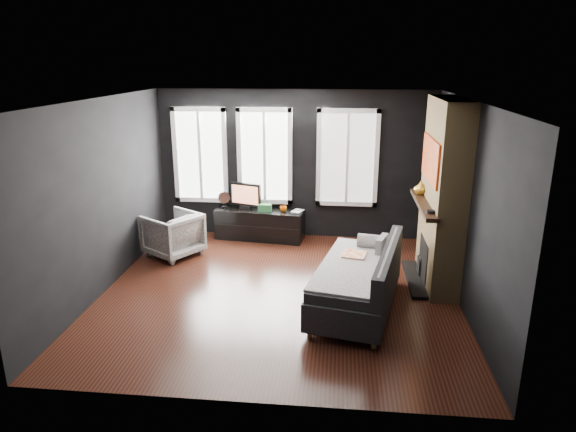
# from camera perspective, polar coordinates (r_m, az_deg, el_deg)

# --- Properties ---
(floor) EXTENTS (5.00, 5.00, 0.00)m
(floor) POSITION_cam_1_polar(r_m,az_deg,el_deg) (7.46, -1.01, -8.39)
(floor) COLOR black
(floor) RESTS_ON ground
(ceiling) EXTENTS (5.00, 5.00, 0.00)m
(ceiling) POSITION_cam_1_polar(r_m,az_deg,el_deg) (6.75, -1.13, 12.77)
(ceiling) COLOR white
(ceiling) RESTS_ON ground
(wall_back) EXTENTS (5.00, 0.02, 2.70)m
(wall_back) POSITION_cam_1_polar(r_m,az_deg,el_deg) (9.40, 0.77, 5.70)
(wall_back) COLOR black
(wall_back) RESTS_ON ground
(wall_left) EXTENTS (0.02, 5.00, 2.70)m
(wall_left) POSITION_cam_1_polar(r_m,az_deg,el_deg) (7.69, -19.92, 2.07)
(wall_left) COLOR black
(wall_left) RESTS_ON ground
(wall_right) EXTENTS (0.02, 5.00, 2.70)m
(wall_right) POSITION_cam_1_polar(r_m,az_deg,el_deg) (7.14, 19.29, 1.02)
(wall_right) COLOR black
(wall_right) RESTS_ON ground
(windows) EXTENTS (4.00, 0.16, 1.76)m
(windows) POSITION_cam_1_polar(r_m,az_deg,el_deg) (9.27, -2.07, 11.96)
(windows) COLOR white
(windows) RESTS_ON wall_back
(fireplace) EXTENTS (0.70, 1.62, 2.70)m
(fireplace) POSITION_cam_1_polar(r_m,az_deg,el_deg) (7.66, 16.85, 2.31)
(fireplace) COLOR #93724C
(fireplace) RESTS_ON floor
(sofa) EXTENTS (1.45, 2.25, 0.90)m
(sofa) POSITION_cam_1_polar(r_m,az_deg,el_deg) (6.88, 7.67, -6.72)
(sofa) COLOR black
(sofa) RESTS_ON floor
(stripe_pillow) EXTENTS (0.21, 0.38, 0.37)m
(stripe_pillow) POSITION_cam_1_polar(r_m,az_deg,el_deg) (7.33, 10.35, -3.66)
(stripe_pillow) COLOR gray
(stripe_pillow) RESTS_ON sofa
(armchair) EXTENTS (1.06, 1.07, 0.82)m
(armchair) POSITION_cam_1_polar(r_m,az_deg,el_deg) (8.85, -12.68, -1.78)
(armchair) COLOR silver
(armchair) RESTS_ON floor
(media_console) EXTENTS (1.66, 0.70, 0.55)m
(media_console) POSITION_cam_1_polar(r_m,az_deg,el_deg) (9.50, -3.14, -0.90)
(media_console) COLOR black
(media_console) RESTS_ON floor
(monitor) EXTENTS (0.63, 0.32, 0.56)m
(monitor) POSITION_cam_1_polar(r_m,az_deg,el_deg) (9.41, -4.73, 2.41)
(monitor) COLOR black
(monitor) RESTS_ON media_console
(desk_fan) EXTENTS (0.26, 0.26, 0.31)m
(desk_fan) POSITION_cam_1_polar(r_m,az_deg,el_deg) (9.58, -7.11, 1.86)
(desk_fan) COLOR #A8A8A8
(desk_fan) RESTS_ON media_console
(mug) EXTENTS (0.15, 0.13, 0.13)m
(mug) POSITION_cam_1_polar(r_m,az_deg,el_deg) (9.27, -0.53, 0.88)
(mug) COLOR #E05E06
(mug) RESTS_ON media_console
(book) EXTENTS (0.17, 0.08, 0.24)m
(book) POSITION_cam_1_polar(r_m,az_deg,el_deg) (9.30, 0.58, 1.29)
(book) COLOR tan
(book) RESTS_ON media_console
(storage_box) EXTENTS (0.25, 0.17, 0.13)m
(storage_box) POSITION_cam_1_polar(r_m,az_deg,el_deg) (9.32, -2.59, 0.95)
(storage_box) COLOR #31743D
(storage_box) RESTS_ON media_console
(mantel_vase) EXTENTS (0.20, 0.21, 0.20)m
(mantel_vase) POSITION_cam_1_polar(r_m,az_deg,el_deg) (8.05, 14.52, 3.05)
(mantel_vase) COLOR gold
(mantel_vase) RESTS_ON fireplace
(mantel_clock) EXTENTS (0.14, 0.14, 0.04)m
(mantel_clock) POSITION_cam_1_polar(r_m,az_deg,el_deg) (7.12, 15.60, 0.47)
(mantel_clock) COLOR black
(mantel_clock) RESTS_ON fireplace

